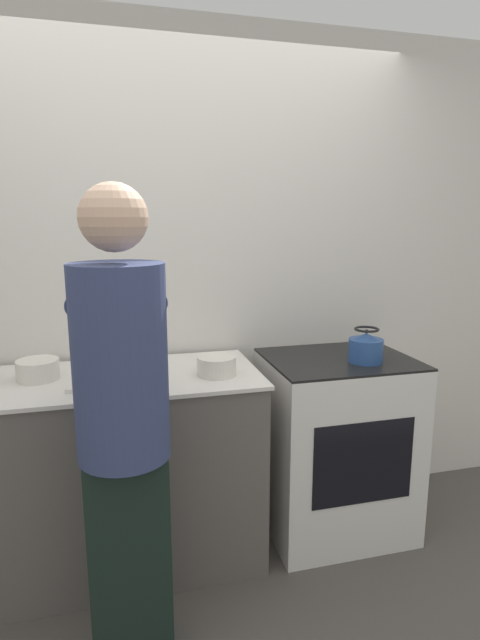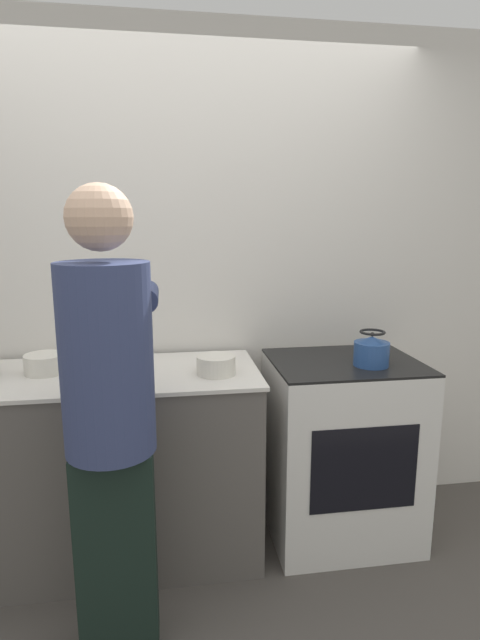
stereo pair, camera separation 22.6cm
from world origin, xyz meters
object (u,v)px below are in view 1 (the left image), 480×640
at_px(oven, 336,444).
at_px(kettle, 366,348).
at_px(bowl_prep, 216,366).
at_px(person, 123,415).
at_px(knife, 110,379).
at_px(cutting_board, 108,381).

xyz_separation_m(oven, kettle, (0.09, -0.09, 0.54)).
xyz_separation_m(kettle, bowl_prep, (-0.74, 0.01, -0.04)).
height_order(person, knife, person).
distance_m(knife, kettle, 1.22).
xyz_separation_m(knife, kettle, (1.22, -0.01, 0.06)).
bearing_deg(kettle, oven, 134.23).
bearing_deg(kettle, knife, 179.64).
relative_size(knife, kettle, 1.43).
bearing_deg(cutting_board, bowl_prep, 0.27).
xyz_separation_m(oven, knife, (-1.12, -0.09, 0.48)).
bearing_deg(cutting_board, person, -83.49).
distance_m(cutting_board, bowl_prep, 0.48).
relative_size(cutting_board, knife, 1.40).
height_order(oven, kettle, kettle).
bearing_deg(person, bowl_prep, 46.68).
bearing_deg(person, cutting_board, 96.51).
bearing_deg(bowl_prep, person, -133.32).
bearing_deg(bowl_prep, knife, -179.51).
bearing_deg(oven, kettle, -45.77).
xyz_separation_m(person, bowl_prep, (0.43, 0.46, 0.02)).
relative_size(cutting_board, kettle, 2.00).
relative_size(oven, cutting_board, 2.76).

